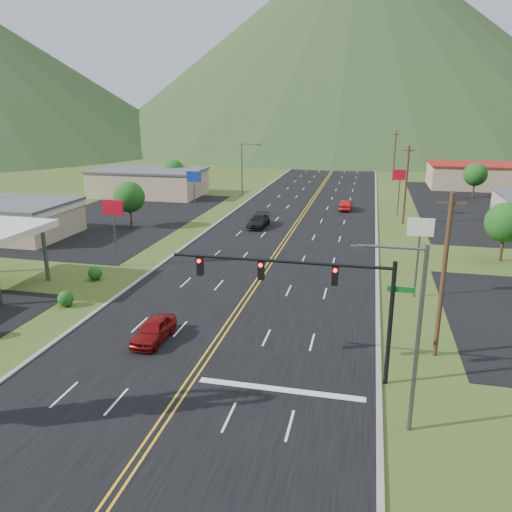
% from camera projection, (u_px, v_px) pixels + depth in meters
% --- Properties ---
extents(traffic_signal, '(13.10, 0.43, 7.00)m').
position_uv_depth(traffic_signal, '(315.00, 286.00, 26.70)').
color(traffic_signal, black).
rests_on(traffic_signal, ground).
extents(streetlight_east, '(3.28, 0.25, 9.00)m').
position_uv_depth(streetlight_east, '(412.00, 328.00, 22.01)').
color(streetlight_east, '#59595E').
rests_on(streetlight_east, ground).
extents(streetlight_west, '(3.28, 0.25, 9.00)m').
position_uv_depth(streetlight_west, '(244.00, 166.00, 82.95)').
color(streetlight_west, '#59595E').
rests_on(streetlight_west, ground).
extents(building_west_mid, '(14.40, 10.40, 4.10)m').
position_uv_depth(building_west_mid, '(8.00, 217.00, 58.22)').
color(building_west_mid, tan).
rests_on(building_west_mid, ground).
extents(building_west_far, '(18.40, 11.40, 4.50)m').
position_uv_depth(building_west_far, '(149.00, 182.00, 85.40)').
color(building_west_far, tan).
rests_on(building_west_far, ground).
extents(building_east_far, '(16.40, 12.40, 4.50)m').
position_uv_depth(building_east_far, '(474.00, 175.00, 94.00)').
color(building_east_far, tan).
rests_on(building_east_far, ground).
extents(pole_sign_west_a, '(2.00, 0.18, 6.40)m').
position_uv_depth(pole_sign_west_a, '(113.00, 214.00, 46.11)').
color(pole_sign_west_a, '#59595E').
rests_on(pole_sign_west_a, ground).
extents(pole_sign_west_b, '(2.00, 0.18, 6.40)m').
position_uv_depth(pole_sign_west_b, '(194.00, 181.00, 66.67)').
color(pole_sign_west_b, '#59595E').
rests_on(pole_sign_west_b, ground).
extents(pole_sign_east_a, '(2.00, 0.18, 6.40)m').
position_uv_depth(pole_sign_east_a, '(420.00, 235.00, 38.48)').
color(pole_sign_east_a, '#59595E').
rests_on(pole_sign_east_a, ground).
extents(pole_sign_east_b, '(2.00, 0.18, 6.40)m').
position_uv_depth(pole_sign_east_b, '(400.00, 180.00, 68.38)').
color(pole_sign_east_b, '#59595E').
rests_on(pole_sign_east_b, ground).
extents(tree_west_a, '(3.84, 3.84, 5.82)m').
position_uv_depth(tree_west_a, '(129.00, 197.00, 61.74)').
color(tree_west_a, '#382314').
rests_on(tree_west_a, ground).
extents(tree_west_b, '(3.84, 3.84, 5.82)m').
position_uv_depth(tree_west_b, '(174.00, 170.00, 88.03)').
color(tree_west_b, '#382314').
rests_on(tree_west_b, ground).
extents(tree_east_a, '(3.84, 3.84, 5.82)m').
position_uv_depth(tree_east_a, '(505.00, 222.00, 48.10)').
color(tree_east_a, '#382314').
rests_on(tree_east_a, ground).
extents(tree_east_b, '(3.84, 3.84, 5.82)m').
position_uv_depth(tree_east_b, '(475.00, 174.00, 82.75)').
color(tree_east_b, '#382314').
rests_on(tree_east_b, ground).
extents(utility_pole_a, '(1.60, 0.28, 10.00)m').
position_uv_depth(utility_pole_a, '(443.00, 276.00, 29.01)').
color(utility_pole_a, '#382314').
rests_on(utility_pole_a, ground).
extents(utility_pole_b, '(1.60, 0.28, 10.00)m').
position_uv_depth(utility_pole_b, '(406.00, 184.00, 63.58)').
color(utility_pole_b, '#382314').
rests_on(utility_pole_b, ground).
extents(utility_pole_c, '(1.60, 0.28, 10.00)m').
position_uv_depth(utility_pole_c, '(394.00, 156.00, 100.95)').
color(utility_pole_c, '#382314').
rests_on(utility_pole_c, ground).
extents(utility_pole_d, '(1.60, 0.28, 10.00)m').
position_uv_depth(utility_pole_d, '(389.00, 143.00, 138.33)').
color(utility_pole_d, '#382314').
rests_on(utility_pole_d, ground).
extents(mountain_n, '(220.00, 220.00, 85.00)m').
position_uv_depth(mountain_n, '(357.00, 39.00, 209.97)').
color(mountain_n, '#213518').
rests_on(mountain_n, ground).
extents(car_red_near, '(1.82, 4.33, 1.46)m').
position_uv_depth(car_red_near, '(154.00, 331.00, 32.11)').
color(car_red_near, maroon).
rests_on(car_red_near, ground).
extents(car_dark_mid, '(2.26, 5.30, 1.52)m').
position_uv_depth(car_dark_mid, '(259.00, 221.00, 62.83)').
color(car_dark_mid, black).
rests_on(car_dark_mid, ground).
extents(car_red_far, '(1.81, 4.50, 1.45)m').
position_uv_depth(car_red_far, '(346.00, 206.00, 73.25)').
color(car_red_far, maroon).
rests_on(car_red_far, ground).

